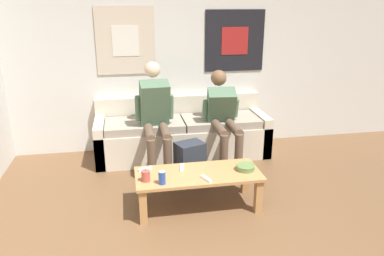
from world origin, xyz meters
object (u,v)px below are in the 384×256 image
object	(u,v)px
game_controller_near_left	(145,169)
game_controller_far_center	(206,179)
drink_can_blue	(162,178)
game_controller_near_right	(182,167)
backpack	(190,162)
pillar_candle	(146,176)
couch	(182,135)
person_seated_teen	(223,115)
person_seated_adult	(155,114)
ceramic_bowl	(245,167)
coffee_table	(198,179)

from	to	relation	value
game_controller_near_left	game_controller_far_center	distance (m)	0.64
drink_can_blue	game_controller_near_right	distance (m)	0.38
backpack	pillar_candle	distance (m)	0.91
couch	person_seated_teen	distance (m)	0.68
backpack	person_seated_adult	bearing A→B (deg)	131.35
person_seated_adult	ceramic_bowl	world-z (taller)	person_seated_adult
drink_can_blue	couch	bearing A→B (deg)	74.36
pillar_candle	game_controller_near_right	size ratio (longest dim) A/B	0.79
person_seated_teen	coffee_table	bearing A→B (deg)	-117.16
backpack	drink_can_blue	xyz separation A→B (m)	(-0.40, -0.78, 0.22)
drink_can_blue	game_controller_near_right	bearing A→B (deg)	51.93
person_seated_teen	drink_can_blue	world-z (taller)	person_seated_teen
coffee_table	backpack	size ratio (longest dim) A/B	2.74
pillar_candle	drink_can_blue	bearing A→B (deg)	-29.94
pillar_candle	game_controller_far_center	bearing A→B (deg)	-8.03
couch	coffee_table	bearing A→B (deg)	-92.51
game_controller_near_right	drink_can_blue	bearing A→B (deg)	-128.07
person_seated_teen	backpack	distance (m)	0.75
couch	game_controller_far_center	xyz separation A→B (m)	(-0.02, -1.54, 0.10)
person_seated_adult	couch	bearing A→B (deg)	43.91
person_seated_teen	game_controller_far_center	xyz separation A→B (m)	(-0.47, -1.17, -0.25)
game_controller_near_left	game_controller_near_right	distance (m)	0.37
person_seated_adult	person_seated_teen	xyz separation A→B (m)	(0.83, -0.00, -0.06)
coffee_table	game_controller_far_center	xyz separation A→B (m)	(0.04, -0.16, 0.08)
pillar_candle	person_seated_adult	bearing A→B (deg)	79.74
ceramic_bowl	backpack	bearing A→B (deg)	124.93
couch	person_seated_teen	bearing A→B (deg)	-38.76
coffee_table	person_seated_teen	size ratio (longest dim) A/B	1.07
game_controller_far_center	coffee_table	bearing A→B (deg)	104.84
game_controller_far_center	couch	bearing A→B (deg)	89.37
person_seated_adult	game_controller_near_right	bearing A→B (deg)	-78.83
backpack	game_controller_far_center	size ratio (longest dim) A/B	3.06
coffee_table	person_seated_adult	xyz separation A→B (m)	(-0.32, 1.01, 0.39)
couch	ceramic_bowl	distance (m)	1.46
ceramic_bowl	game_controller_far_center	xyz separation A→B (m)	(-0.43, -0.15, -0.02)
person_seated_teen	backpack	xyz separation A→B (m)	(-0.48, -0.39, -0.42)
ceramic_bowl	game_controller_far_center	distance (m)	0.46
backpack	ceramic_bowl	bearing A→B (deg)	-55.07
person_seated_adult	drink_can_blue	xyz separation A→B (m)	(-0.05, -1.18, -0.26)
backpack	drink_can_blue	world-z (taller)	drink_can_blue
person_seated_teen	drink_can_blue	xyz separation A→B (m)	(-0.89, -1.17, -0.20)
coffee_table	person_seated_adult	world-z (taller)	person_seated_adult
person_seated_teen	backpack	size ratio (longest dim) A/B	2.56
coffee_table	game_controller_near_right	xyz separation A→B (m)	(-0.14, 0.13, 0.08)
coffee_table	game_controller_near_left	xyz separation A→B (m)	(-0.51, 0.16, 0.08)
pillar_candle	backpack	bearing A→B (deg)	51.94
ceramic_bowl	pillar_candle	distance (m)	0.99
coffee_table	game_controller_far_center	size ratio (longest dim) A/B	8.37
drink_can_blue	game_controller_far_center	distance (m)	0.42
person_seated_adult	game_controller_near_right	xyz separation A→B (m)	(0.17, -0.89, -0.31)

